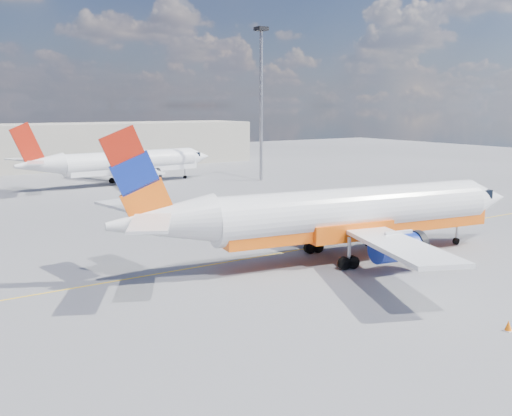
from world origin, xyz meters
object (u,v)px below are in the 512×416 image
main_jet (342,214)px  traffic_cone (508,326)px  second_jet (125,163)px  gse_tug (382,236)px

main_jet → traffic_cone: 15.46m
second_jet → traffic_cone: (-3.31, -63.19, -2.79)m
main_jet → gse_tug: (5.41, 1.20, -2.52)m
main_jet → traffic_cone: bearing=-89.2°
main_jet → traffic_cone: main_jet is taller
second_jet → gse_tug: (4.17, -47.00, -2.19)m
main_jet → traffic_cone: size_ratio=59.25×
second_jet → traffic_cone: size_ratio=53.32×
second_jet → gse_tug: bearing=-90.9°
gse_tug → traffic_cone: size_ratio=4.84×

